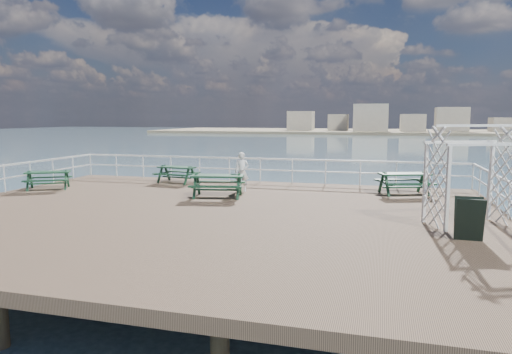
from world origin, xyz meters
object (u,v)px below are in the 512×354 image
at_px(picnic_table_d, 218,181).
at_px(person, 242,172).
at_px(picnic_table_b, 177,171).
at_px(picnic_table_a, 48,176).
at_px(picnic_table_c, 404,179).
at_px(trellis_arbor, 471,181).

distance_m(picnic_table_d, person, 1.52).
bearing_deg(picnic_table_b, picnic_table_d, -36.58).
bearing_deg(picnic_table_b, picnic_table_a, -135.60).
height_order(picnic_table_b, picnic_table_c, picnic_table_c).
bearing_deg(trellis_arbor, picnic_table_c, 82.08).
height_order(picnic_table_a, picnic_table_c, picnic_table_c).
distance_m(picnic_table_a, trellis_arbor, 15.58).
bearing_deg(picnic_table_a, picnic_table_b, 7.01).
bearing_deg(picnic_table_a, picnic_table_c, -18.91).
bearing_deg(trellis_arbor, picnic_table_d, 139.01).
height_order(picnic_table_b, picnic_table_d, picnic_table_d).
distance_m(picnic_table_c, trellis_arbor, 5.09).
xyz_separation_m(picnic_table_a, picnic_table_d, (7.30, 0.10, 0.06)).
relative_size(picnic_table_a, person, 1.38).
bearing_deg(picnic_table_d, picnic_table_a, 169.70).
bearing_deg(picnic_table_c, picnic_table_b, 157.05).
distance_m(picnic_table_a, person, 7.94).
bearing_deg(picnic_table_c, picnic_table_a, 170.76).
bearing_deg(picnic_table_a, trellis_arbor, -37.74).
bearing_deg(person, picnic_table_b, 146.45).
bearing_deg(picnic_table_b, picnic_table_c, 4.77).
bearing_deg(picnic_table_b, person, -16.10).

